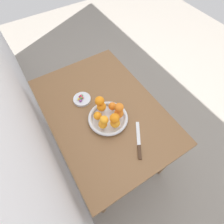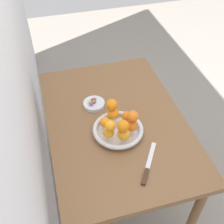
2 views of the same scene
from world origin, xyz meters
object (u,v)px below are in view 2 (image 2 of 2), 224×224
object	(u,v)px
orange_3	(127,116)
candy_ball_2	(91,104)
candy_dish	(94,104)
orange_2	(132,125)
candy_ball_1	(94,101)
orange_9	(123,126)
candy_ball_3	(94,99)
knife	(148,166)
dining_table	(115,130)
orange_4	(113,114)
orange_7	(133,116)
candy_ball_6	(95,99)
orange_6	(112,105)
candy_ball_4	(90,102)
candy_ball_0	(95,102)
candy_ball_7	(92,100)
orange_0	(108,132)
orange_5	(105,122)
orange_8	(110,126)
candy_ball_5	(93,102)
orange_1	(124,134)
fruit_bowl	(118,130)

from	to	relation	value
orange_3	candy_ball_2	size ratio (longest dim) A/B	2.65
candy_dish	orange_2	size ratio (longest dim) A/B	1.99
orange_3	candy_ball_1	bearing A→B (deg)	33.95
orange_9	candy_ball_3	bearing A→B (deg)	12.17
orange_2	knife	world-z (taller)	orange_2
orange_9	candy_ball_3	size ratio (longest dim) A/B	2.92
dining_table	orange_4	bearing A→B (deg)	136.80
orange_7	candy_ball_1	world-z (taller)	orange_7
candy_ball_6	orange_6	bearing A→B (deg)	-163.47
candy_ball_4	candy_ball_1	bearing A→B (deg)	-86.63
candy_ball_0	knife	size ratio (longest dim) A/B	0.08
candy_dish	candy_ball_7	world-z (taller)	candy_ball_7
orange_0	orange_7	xyz separation A→B (m)	(0.02, -0.13, 0.07)
orange_2	candy_ball_2	size ratio (longest dim) A/B	3.01
orange_5	orange_8	distance (m)	0.10
candy_dish	candy_ball_5	xyz separation A→B (m)	(-0.00, 0.00, 0.02)
orange_0	candy_ball_7	xyz separation A→B (m)	(0.31, 0.02, -0.04)
orange_6	orange_8	size ratio (longest dim) A/B	1.14
candy_ball_3	orange_7	bearing A→B (deg)	-154.10
orange_8	candy_ball_0	xyz separation A→B (m)	(0.29, 0.02, -0.09)
candy_ball_6	knife	size ratio (longest dim) A/B	0.08
orange_4	candy_ball_1	bearing A→B (deg)	22.46
orange_4	orange_1	bearing A→B (deg)	-175.66
orange_1	dining_table	bearing A→B (deg)	-2.76
orange_7	candy_ball_7	distance (m)	0.35
orange_2	orange_9	xyz separation A→B (m)	(-0.05, 0.06, 0.06)
orange_1	orange_5	xyz separation A→B (m)	(0.11, 0.07, -0.00)
orange_6	candy_ball_7	bearing A→B (deg)	21.03
orange_2	orange_5	distance (m)	0.14
candy_ball_4	candy_dish	bearing A→B (deg)	-86.47
orange_3	orange_7	bearing A→B (deg)	-174.88
orange_4	candy_ball_5	world-z (taller)	orange_4
orange_7	candy_ball_5	bearing A→B (deg)	28.53
orange_3	orange_8	xyz separation A→B (m)	(-0.09, 0.12, 0.06)
fruit_bowl	candy_ball_1	size ratio (longest dim) A/B	13.22
candy_ball_4	orange_1	bearing A→B (deg)	-161.89
fruit_bowl	candy_ball_3	world-z (taller)	candy_ball_3
orange_0	orange_9	size ratio (longest dim) A/B	0.92
orange_7	candy_dish	bearing A→B (deg)	27.74
candy_ball_1	candy_ball_6	bearing A→B (deg)	-28.64
dining_table	candy_ball_5	xyz separation A→B (m)	(0.15, 0.09, 0.12)
orange_4	orange_5	bearing A→B (deg)	129.67
candy_ball_1	candy_ball_7	bearing A→B (deg)	20.91
orange_0	orange_7	size ratio (longest dim) A/B	0.96
orange_0	candy_ball_2	xyz separation A→B (m)	(0.27, 0.03, -0.04)
candy_ball_7	knife	world-z (taller)	candy_ball_7
dining_table	candy_ball_6	size ratio (longest dim) A/B	56.67
candy_ball_0	orange_3	bearing A→B (deg)	-146.31
orange_6	candy_ball_0	xyz separation A→B (m)	(0.16, 0.06, -0.10)
orange_2	candy_ball_3	bearing A→B (deg)	25.15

